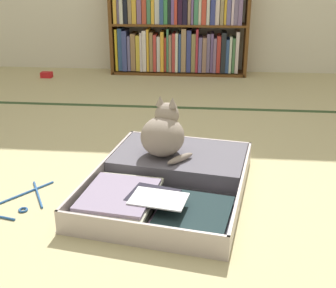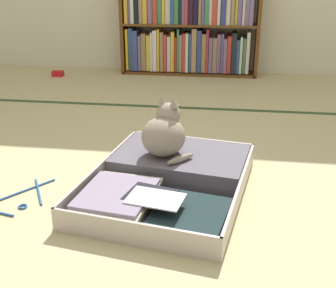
# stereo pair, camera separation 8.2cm
# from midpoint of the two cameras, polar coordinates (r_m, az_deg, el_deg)

# --- Properties ---
(ground_plane) EXTENTS (10.00, 10.00, 0.00)m
(ground_plane) POSITION_cam_midpoint_polar(r_m,az_deg,el_deg) (2.14, 0.32, -5.04)
(ground_plane) COLOR tan
(tatami_border) EXTENTS (4.80, 0.05, 0.00)m
(tatami_border) POSITION_cam_midpoint_polar(r_m,az_deg,el_deg) (3.23, 3.10, 4.74)
(tatami_border) COLOR #314A27
(tatami_border) RESTS_ON ground_plane
(bookshelf) EXTENTS (1.28, 0.23, 0.92)m
(bookshelf) POSITION_cam_midpoint_polar(r_m,az_deg,el_deg) (4.19, 3.22, 14.97)
(bookshelf) COLOR brown
(bookshelf) RESTS_ON ground_plane
(open_suitcase) EXTENTS (0.82, 1.00, 0.10)m
(open_suitcase) POSITION_cam_midpoint_polar(r_m,az_deg,el_deg) (2.09, 1.28, -4.30)
(open_suitcase) COLOR #BFB1AF
(open_suitcase) RESTS_ON ground_plane
(black_cat) EXTENTS (0.30, 0.29, 0.29)m
(black_cat) POSITION_cam_midpoint_polar(r_m,az_deg,el_deg) (2.14, 0.71, 1.35)
(black_cat) COLOR gray
(black_cat) RESTS_ON open_suitcase
(clothes_hanger) EXTENTS (0.34, 0.38, 0.01)m
(clothes_hanger) POSITION_cam_midpoint_polar(r_m,az_deg,el_deg) (2.08, -18.43, -6.90)
(clothes_hanger) COLOR #29599C
(clothes_hanger) RESTS_ON ground_plane
(small_red_pouch) EXTENTS (0.10, 0.07, 0.05)m
(small_red_pouch) POSITION_cam_midpoint_polar(r_m,az_deg,el_deg) (4.28, -13.62, 8.90)
(small_red_pouch) COLOR red
(small_red_pouch) RESTS_ON ground_plane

